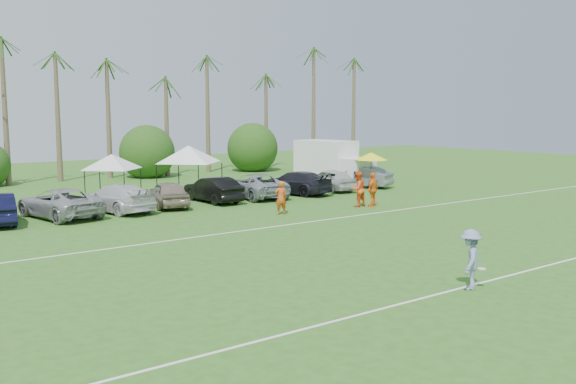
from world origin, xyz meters
TOP-DOWN VIEW (x-y plane):
  - ground at (0.00, 0.00)m, footprint 120.00×120.00m
  - field_lines at (0.00, 8.00)m, footprint 80.00×12.10m
  - palm_tree_4 at (-4.00, 38.00)m, footprint 2.40×2.40m
  - palm_tree_5 at (0.00, 38.00)m, footprint 2.40×2.40m
  - palm_tree_6 at (4.00, 38.00)m, footprint 2.40×2.40m
  - palm_tree_7 at (8.00, 38.00)m, footprint 2.40×2.40m
  - palm_tree_8 at (13.00, 38.00)m, footprint 2.40×2.40m
  - palm_tree_9 at (18.00, 38.00)m, footprint 2.40×2.40m
  - palm_tree_10 at (23.00, 38.00)m, footprint 2.40×2.40m
  - palm_tree_11 at (27.00, 38.00)m, footprint 2.40×2.40m
  - bush_tree_2 at (6.00, 39.00)m, footprint 4.00×4.00m
  - bush_tree_3 at (16.00, 39.00)m, footprint 4.00×4.00m
  - sideline_player_a at (3.48, 16.72)m, footprint 0.74×0.58m
  - sideline_player_b at (8.60, 16.29)m, footprint 0.98×0.77m
  - sideline_player_c at (9.34, 15.86)m, footprint 1.23×0.84m
  - box_truck at (15.02, 25.77)m, footprint 3.04×6.44m
  - canopy_tent_left at (-1.25, 27.82)m, footprint 4.00×4.00m
  - canopy_tent_right at (3.12, 26.08)m, footprint 4.65×4.65m
  - market_umbrella at (15.05, 21.84)m, footprint 2.28×2.28m
  - frisbee_player at (-0.37, 1.81)m, footprint 1.38×1.23m
  - parked_car_2 at (-6.14, 22.71)m, footprint 3.45×5.78m
  - parked_car_3 at (-3.10, 22.71)m, footprint 3.19×5.51m
  - parked_car_4 at (-0.06, 22.70)m, footprint 2.79×4.71m
  - parked_car_5 at (2.98, 22.86)m, footprint 1.66×4.58m
  - parked_car_6 at (6.03, 23.01)m, footprint 3.00×5.62m
  - parked_car_7 at (9.07, 22.76)m, footprint 3.35×5.54m
  - parked_car_8 at (12.11, 22.79)m, footprint 2.08×4.52m
  - parked_car_9 at (15.15, 23.03)m, footprint 3.18×4.82m

SIDE VIEW (x-z plane):
  - ground at x=0.00m, z-range 0.00..0.00m
  - field_lines at x=0.00m, z-range 0.00..0.01m
  - parked_car_2 at x=-6.14m, z-range 0.00..1.50m
  - parked_car_3 at x=-3.10m, z-range 0.00..1.50m
  - parked_car_4 at x=-0.06m, z-range 0.00..1.50m
  - parked_car_5 at x=2.98m, z-range 0.00..1.50m
  - parked_car_6 at x=6.03m, z-range 0.00..1.50m
  - parked_car_7 at x=9.07m, z-range 0.00..1.50m
  - parked_car_8 at x=12.11m, z-range 0.00..1.50m
  - parked_car_9 at x=15.15m, z-range 0.00..1.50m
  - sideline_player_a at x=3.48m, z-range 0.00..1.76m
  - frisbee_player at x=-0.37m, z-range 0.00..1.85m
  - sideline_player_c at x=9.34m, z-range 0.00..1.93m
  - sideline_player_b at x=8.60m, z-range 0.00..2.00m
  - box_truck at x=15.02m, z-range 0.11..3.31m
  - bush_tree_2 at x=6.00m, z-range -0.20..3.80m
  - bush_tree_3 at x=16.00m, z-range -0.20..3.80m
  - market_umbrella at x=15.05m, z-range 1.01..3.55m
  - canopy_tent_left at x=-1.25m, z-range 1.15..4.39m
  - canopy_tent_right at x=3.12m, z-range 1.34..5.11m
  - palm_tree_4 at x=-4.00m, z-range 3.03..11.93m
  - palm_tree_8 at x=13.00m, z-range 3.03..11.93m
  - palm_tree_5 at x=0.00m, z-range 3.40..13.30m
  - palm_tree_9 at x=18.00m, z-range 3.40..13.30m
  - palm_tree_6 at x=4.00m, z-range 3.76..14.66m
  - palm_tree_10 at x=23.00m, z-range 3.76..14.66m
  - palm_tree_7 at x=8.00m, z-range 4.11..16.01m
  - palm_tree_11 at x=27.00m, z-range 4.11..16.01m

